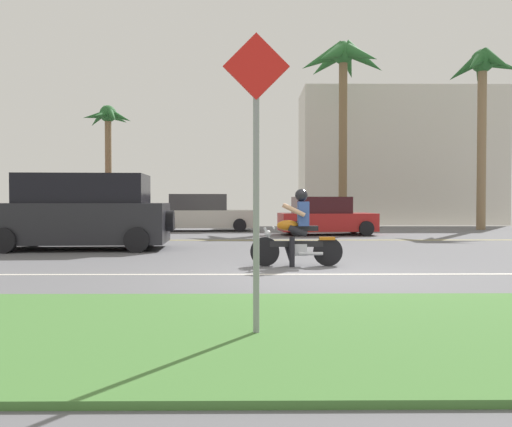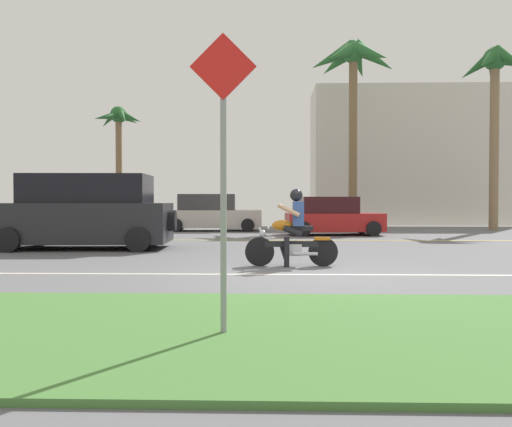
{
  "view_description": "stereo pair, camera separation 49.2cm",
  "coord_description": "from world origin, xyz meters",
  "px_view_note": "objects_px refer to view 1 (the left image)",
  "views": [
    {
      "loc": [
        -1.25,
        -9.25,
        1.3
      ],
      "look_at": [
        -1.13,
        4.03,
        0.99
      ],
      "focal_mm": 37.2,
      "sensor_mm": 36.0,
      "label": 1
    },
    {
      "loc": [
        -0.75,
        -9.24,
        1.3
      ],
      "look_at": [
        -1.13,
        4.03,
        0.99
      ],
      "focal_mm": 37.2,
      "sensor_mm": 36.0,
      "label": 2
    }
  ],
  "objects_px": {
    "suv_nearby": "(83,213)",
    "palm_tree_2": "(342,69)",
    "parked_car_1": "(203,214)",
    "parked_car_0": "(79,215)",
    "parked_car_2": "(325,217)",
    "palm_tree_1": "(483,81)",
    "street_sign": "(256,155)",
    "palm_tree_0": "(108,127)",
    "motorcyclist": "(297,234)"
  },
  "relations": [
    {
      "from": "palm_tree_0",
      "to": "parked_car_2",
      "type": "bearing_deg",
      "value": -25.09
    },
    {
      "from": "suv_nearby",
      "to": "parked_car_1",
      "type": "distance_m",
      "value": 9.16
    },
    {
      "from": "palm_tree_1",
      "to": "street_sign",
      "type": "height_order",
      "value": "palm_tree_1"
    },
    {
      "from": "parked_car_0",
      "to": "street_sign",
      "type": "distance_m",
      "value": 18.87
    },
    {
      "from": "parked_car_0",
      "to": "palm_tree_2",
      "type": "bearing_deg",
      "value": 15.77
    },
    {
      "from": "street_sign",
      "to": "parked_car_1",
      "type": "bearing_deg",
      "value": 96.82
    },
    {
      "from": "suv_nearby",
      "to": "palm_tree_2",
      "type": "height_order",
      "value": "palm_tree_2"
    },
    {
      "from": "parked_car_0",
      "to": "parked_car_2",
      "type": "relative_size",
      "value": 1.21
    },
    {
      "from": "motorcyclist",
      "to": "street_sign",
      "type": "bearing_deg",
      "value": -98.86
    },
    {
      "from": "suv_nearby",
      "to": "palm_tree_0",
      "type": "bearing_deg",
      "value": 101.53
    },
    {
      "from": "palm_tree_0",
      "to": "suv_nearby",
      "type": "bearing_deg",
      "value": -78.47
    },
    {
      "from": "parked_car_1",
      "to": "street_sign",
      "type": "xyz_separation_m",
      "value": [
        2.17,
        -18.16,
        0.98
      ]
    },
    {
      "from": "motorcyclist",
      "to": "palm_tree_0",
      "type": "height_order",
      "value": "palm_tree_0"
    },
    {
      "from": "parked_car_1",
      "to": "palm_tree_2",
      "type": "bearing_deg",
      "value": 20.98
    },
    {
      "from": "motorcyclist",
      "to": "street_sign",
      "type": "distance_m",
      "value": 5.74
    },
    {
      "from": "palm_tree_2",
      "to": "street_sign",
      "type": "height_order",
      "value": "palm_tree_2"
    },
    {
      "from": "parked_car_2",
      "to": "palm_tree_0",
      "type": "distance_m",
      "value": 11.31
    },
    {
      "from": "motorcyclist",
      "to": "palm_tree_2",
      "type": "relative_size",
      "value": 0.2
    },
    {
      "from": "motorcyclist",
      "to": "palm_tree_0",
      "type": "relative_size",
      "value": 0.32
    },
    {
      "from": "palm_tree_0",
      "to": "palm_tree_1",
      "type": "distance_m",
      "value": 17.31
    },
    {
      "from": "suv_nearby",
      "to": "parked_car_0",
      "type": "distance_m",
      "value": 8.49
    },
    {
      "from": "palm_tree_1",
      "to": "palm_tree_2",
      "type": "relative_size",
      "value": 0.9
    },
    {
      "from": "suv_nearby",
      "to": "parked_car_1",
      "type": "relative_size",
      "value": 1.12
    },
    {
      "from": "motorcyclist",
      "to": "palm_tree_2",
      "type": "bearing_deg",
      "value": 77.04
    },
    {
      "from": "parked_car_2",
      "to": "palm_tree_0",
      "type": "height_order",
      "value": "palm_tree_0"
    },
    {
      "from": "parked_car_0",
      "to": "motorcyclist",
      "type": "bearing_deg",
      "value": -55.28
    },
    {
      "from": "palm_tree_2",
      "to": "street_sign",
      "type": "relative_size",
      "value": 3.17
    },
    {
      "from": "motorcyclist",
      "to": "suv_nearby",
      "type": "relative_size",
      "value": 0.38
    },
    {
      "from": "motorcyclist",
      "to": "suv_nearby",
      "type": "bearing_deg",
      "value": 145.43
    },
    {
      "from": "parked_car_2",
      "to": "street_sign",
      "type": "relative_size",
      "value": 1.31
    },
    {
      "from": "motorcyclist",
      "to": "parked_car_1",
      "type": "distance_m",
      "value": 12.96
    },
    {
      "from": "parked_car_1",
      "to": "parked_car_0",
      "type": "bearing_deg",
      "value": -171.21
    },
    {
      "from": "parked_car_1",
      "to": "palm_tree_0",
      "type": "distance_m",
      "value": 6.35
    },
    {
      "from": "parked_car_0",
      "to": "palm_tree_2",
      "type": "height_order",
      "value": "palm_tree_2"
    },
    {
      "from": "motorcyclist",
      "to": "palm_tree_2",
      "type": "height_order",
      "value": "palm_tree_2"
    },
    {
      "from": "parked_car_1",
      "to": "palm_tree_2",
      "type": "distance_m",
      "value": 9.84
    },
    {
      "from": "palm_tree_2",
      "to": "parked_car_2",
      "type": "bearing_deg",
      "value": -106.49
    },
    {
      "from": "suv_nearby",
      "to": "palm_tree_0",
      "type": "distance_m",
      "value": 11.46
    },
    {
      "from": "palm_tree_2",
      "to": "palm_tree_1",
      "type": "bearing_deg",
      "value": -15.22
    },
    {
      "from": "parked_car_2",
      "to": "palm_tree_1",
      "type": "xyz_separation_m",
      "value": [
        7.63,
        3.55,
        6.03
      ]
    },
    {
      "from": "parked_car_1",
      "to": "street_sign",
      "type": "distance_m",
      "value": 18.32
    },
    {
      "from": "motorcyclist",
      "to": "palm_tree_0",
      "type": "xyz_separation_m",
      "value": [
        -7.62,
        14.35,
        4.13
      ]
    },
    {
      "from": "parked_car_2",
      "to": "palm_tree_1",
      "type": "bearing_deg",
      "value": 24.97
    },
    {
      "from": "motorcyclist",
      "to": "palm_tree_1",
      "type": "xyz_separation_m",
      "value": [
        9.56,
        13.44,
        6.06
      ]
    },
    {
      "from": "suv_nearby",
      "to": "motorcyclist",
      "type": "bearing_deg",
      "value": -34.57
    },
    {
      "from": "suv_nearby",
      "to": "palm_tree_2",
      "type": "distance_m",
      "value": 15.91
    },
    {
      "from": "suv_nearby",
      "to": "parked_car_0",
      "type": "height_order",
      "value": "suv_nearby"
    },
    {
      "from": "parked_car_2",
      "to": "street_sign",
      "type": "xyz_separation_m",
      "value": [
        -2.8,
        -15.45,
        1.04
      ]
    },
    {
      "from": "parked_car_1",
      "to": "palm_tree_2",
      "type": "height_order",
      "value": "palm_tree_2"
    },
    {
      "from": "suv_nearby",
      "to": "parked_car_1",
      "type": "bearing_deg",
      "value": 74.71
    }
  ]
}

